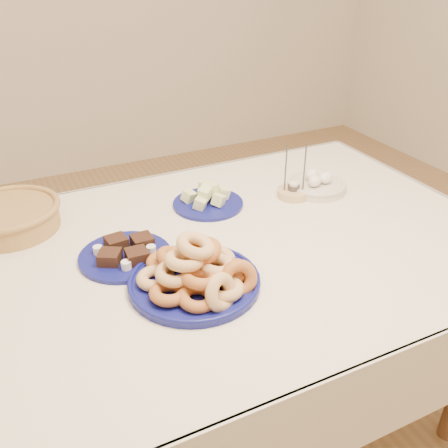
{
  "coord_description": "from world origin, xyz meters",
  "views": [
    {
      "loc": [
        -0.51,
        -1.1,
        1.52
      ],
      "look_at": [
        0.0,
        -0.05,
        0.85
      ],
      "focal_mm": 40.0,
      "sensor_mm": 36.0,
      "label": 1
    }
  ],
  "objects_px": {
    "melon_plate": "(208,199)",
    "brownie_plate": "(126,254)",
    "dining_table": "(217,276)",
    "wicker_basket": "(9,216)",
    "egg_bowl": "(316,184)",
    "donut_platter": "(196,274)",
    "candle_holder": "(293,192)"
  },
  "relations": [
    {
      "from": "brownie_plate",
      "to": "candle_holder",
      "type": "distance_m",
      "value": 0.64
    },
    {
      "from": "melon_plate",
      "to": "egg_bowl",
      "type": "relative_size",
      "value": 1.09
    },
    {
      "from": "wicker_basket",
      "to": "egg_bowl",
      "type": "bearing_deg",
      "value": -10.43
    },
    {
      "from": "dining_table",
      "to": "brownie_plate",
      "type": "bearing_deg",
      "value": 167.48
    },
    {
      "from": "donut_platter",
      "to": "brownie_plate",
      "type": "height_order",
      "value": "donut_platter"
    },
    {
      "from": "candle_holder",
      "to": "wicker_basket",
      "type": "bearing_deg",
      "value": 168.03
    },
    {
      "from": "egg_bowl",
      "to": "melon_plate",
      "type": "bearing_deg",
      "value": 170.54
    },
    {
      "from": "donut_platter",
      "to": "melon_plate",
      "type": "xyz_separation_m",
      "value": [
        0.21,
        0.4,
        -0.02
      ]
    },
    {
      "from": "brownie_plate",
      "to": "egg_bowl",
      "type": "bearing_deg",
      "value": 9.95
    },
    {
      "from": "donut_platter",
      "to": "egg_bowl",
      "type": "height_order",
      "value": "donut_platter"
    },
    {
      "from": "melon_plate",
      "to": "candle_holder",
      "type": "distance_m",
      "value": 0.3
    },
    {
      "from": "donut_platter",
      "to": "brownie_plate",
      "type": "relative_size",
      "value": 1.4
    },
    {
      "from": "melon_plate",
      "to": "egg_bowl",
      "type": "bearing_deg",
      "value": -9.46
    },
    {
      "from": "candle_holder",
      "to": "melon_plate",
      "type": "bearing_deg",
      "value": 166.14
    },
    {
      "from": "brownie_plate",
      "to": "wicker_basket",
      "type": "distance_m",
      "value": 0.41
    },
    {
      "from": "melon_plate",
      "to": "egg_bowl",
      "type": "distance_m",
      "value": 0.4
    },
    {
      "from": "candle_holder",
      "to": "egg_bowl",
      "type": "relative_size",
      "value": 0.72
    },
    {
      "from": "donut_platter",
      "to": "egg_bowl",
      "type": "relative_size",
      "value": 1.65
    },
    {
      "from": "donut_platter",
      "to": "dining_table",
      "type": "bearing_deg",
      "value": 49.88
    },
    {
      "from": "donut_platter",
      "to": "wicker_basket",
      "type": "relative_size",
      "value": 1.13
    },
    {
      "from": "brownie_plate",
      "to": "egg_bowl",
      "type": "height_order",
      "value": "egg_bowl"
    },
    {
      "from": "melon_plate",
      "to": "brownie_plate",
      "type": "bearing_deg",
      "value": -150.22
    },
    {
      "from": "brownie_plate",
      "to": "donut_platter",
      "type": "bearing_deg",
      "value": -58.71
    },
    {
      "from": "donut_platter",
      "to": "melon_plate",
      "type": "relative_size",
      "value": 1.51
    },
    {
      "from": "donut_platter",
      "to": "egg_bowl",
      "type": "bearing_deg",
      "value": 28.95
    },
    {
      "from": "dining_table",
      "to": "donut_platter",
      "type": "distance_m",
      "value": 0.24
    },
    {
      "from": "donut_platter",
      "to": "candle_holder",
      "type": "distance_m",
      "value": 0.6
    },
    {
      "from": "melon_plate",
      "to": "candle_holder",
      "type": "xyz_separation_m",
      "value": [
        0.29,
        -0.07,
        -0.0
      ]
    },
    {
      "from": "egg_bowl",
      "to": "wicker_basket",
      "type": "bearing_deg",
      "value": 169.57
    },
    {
      "from": "dining_table",
      "to": "wicker_basket",
      "type": "height_order",
      "value": "wicker_basket"
    },
    {
      "from": "melon_plate",
      "to": "brownie_plate",
      "type": "xyz_separation_m",
      "value": [
        -0.34,
        -0.19,
        -0.01
      ]
    },
    {
      "from": "dining_table",
      "to": "candle_holder",
      "type": "distance_m",
      "value": 0.43
    }
  ]
}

